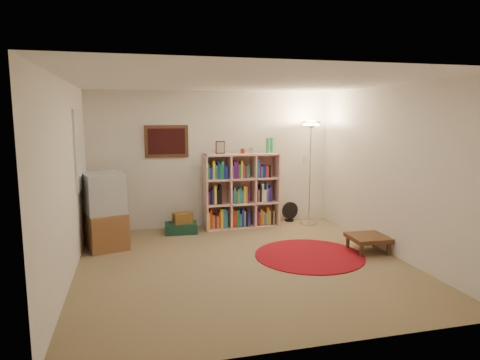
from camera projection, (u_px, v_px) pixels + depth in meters
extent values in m
cube|color=olive|center=(244.00, 265.00, 5.98)|extent=(4.50, 4.50, 0.02)
cube|color=white|center=(244.00, 81.00, 5.60)|extent=(4.50, 4.50, 0.02)
cube|color=silver|center=(213.00, 159.00, 7.96)|extent=(4.50, 0.02, 2.50)
cube|color=silver|center=(311.00, 212.00, 3.62)|extent=(4.50, 0.02, 2.50)
cube|color=silver|center=(66.00, 182.00, 5.24)|extent=(0.02, 4.50, 2.50)
cube|color=silver|center=(391.00, 171.00, 6.34)|extent=(0.02, 4.50, 2.50)
cube|color=#452918|center=(167.00, 141.00, 7.67)|extent=(0.78, 0.04, 0.58)
cube|color=#3C0C0C|center=(167.00, 141.00, 7.65)|extent=(0.66, 0.01, 0.46)
cube|color=white|center=(79.00, 150.00, 6.45)|extent=(0.03, 1.00, 1.20)
cube|color=beige|center=(306.00, 160.00, 8.39)|extent=(0.08, 0.01, 0.12)
cube|color=#FFBAAA|center=(242.00, 226.00, 7.97)|extent=(1.38, 0.40, 0.03)
cube|color=#FFBAAA|center=(242.00, 154.00, 7.77)|extent=(1.38, 0.40, 0.03)
cube|color=#FFBAAA|center=(206.00, 192.00, 7.70)|extent=(0.03, 0.39, 1.37)
cube|color=#FFBAAA|center=(276.00, 189.00, 8.03)|extent=(0.03, 0.39, 1.37)
cube|color=#FFBAAA|center=(239.00, 189.00, 8.05)|extent=(1.37, 0.02, 1.37)
cube|color=#FFBAAA|center=(229.00, 191.00, 7.81)|extent=(0.03, 0.37, 1.32)
cube|color=#FFBAAA|center=(254.00, 190.00, 7.92)|extent=(0.03, 0.37, 1.32)
cube|color=#FFBAAA|center=(242.00, 203.00, 7.90)|extent=(1.32, 0.38, 0.03)
cube|color=#FFBAAA|center=(242.00, 178.00, 7.83)|extent=(1.32, 0.38, 0.03)
cube|color=yellow|center=(208.00, 220.00, 7.75)|extent=(0.04, 0.16, 0.30)
cube|color=red|center=(211.00, 218.00, 7.76)|extent=(0.04, 0.16, 0.35)
cube|color=orange|center=(213.00, 221.00, 7.77)|extent=(0.04, 0.16, 0.24)
cube|color=#5D1B6E|center=(215.00, 221.00, 7.79)|extent=(0.04, 0.16, 0.24)
cube|color=orange|center=(217.00, 222.00, 7.80)|extent=(0.03, 0.16, 0.22)
cube|color=red|center=(219.00, 219.00, 7.80)|extent=(0.03, 0.16, 0.29)
cube|color=yellow|center=(221.00, 218.00, 7.81)|extent=(0.04, 0.16, 0.34)
cube|color=teal|center=(224.00, 218.00, 7.82)|extent=(0.04, 0.16, 0.35)
cube|color=teal|center=(226.00, 218.00, 7.83)|extent=(0.04, 0.16, 0.32)
cube|color=#5D1B6E|center=(208.00, 198.00, 7.69)|extent=(0.04, 0.16, 0.22)
cube|color=black|center=(210.00, 197.00, 7.70)|extent=(0.04, 0.16, 0.24)
cube|color=#1B24A5|center=(213.00, 196.00, 7.71)|extent=(0.03, 0.16, 0.29)
cube|color=yellow|center=(215.00, 195.00, 7.71)|extent=(0.04, 0.16, 0.33)
cube|color=black|center=(217.00, 197.00, 7.73)|extent=(0.04, 0.16, 0.25)
cube|color=black|center=(220.00, 194.00, 7.73)|extent=(0.05, 0.16, 0.34)
cube|color=#1B8945|center=(208.00, 172.00, 7.62)|extent=(0.04, 0.16, 0.27)
cube|color=#1B24A5|center=(211.00, 173.00, 7.64)|extent=(0.05, 0.16, 0.22)
cube|color=yellow|center=(213.00, 170.00, 7.64)|extent=(0.04, 0.16, 0.34)
cube|color=#1B8945|center=(216.00, 172.00, 7.66)|extent=(0.05, 0.16, 0.26)
cube|color=#1B24A5|center=(218.00, 171.00, 7.66)|extent=(0.03, 0.16, 0.31)
cube|color=#1B8945|center=(220.00, 172.00, 7.67)|extent=(0.03, 0.16, 0.28)
cube|color=#1B8945|center=(222.00, 170.00, 7.68)|extent=(0.05, 0.16, 0.33)
cube|color=#1B24A5|center=(224.00, 172.00, 7.69)|extent=(0.03, 0.16, 0.27)
cube|color=#1B24A5|center=(226.00, 173.00, 7.70)|extent=(0.04, 0.16, 0.23)
cube|color=red|center=(233.00, 217.00, 7.86)|extent=(0.04, 0.16, 0.34)
cube|color=red|center=(235.00, 218.00, 7.87)|extent=(0.04, 0.16, 0.31)
cube|color=#1B8945|center=(237.00, 218.00, 7.88)|extent=(0.04, 0.16, 0.31)
cube|color=teal|center=(240.00, 220.00, 7.90)|extent=(0.04, 0.16, 0.24)
cube|color=#1B24A5|center=(242.00, 217.00, 7.90)|extent=(0.04, 0.16, 0.32)
cube|color=#978552|center=(244.00, 218.00, 7.92)|extent=(0.03, 0.16, 0.28)
cube|color=black|center=(246.00, 217.00, 7.92)|extent=(0.04, 0.16, 0.32)
cube|color=#1B24A5|center=(248.00, 218.00, 7.94)|extent=(0.04, 0.16, 0.27)
cube|color=#5D1B6E|center=(232.00, 197.00, 7.80)|extent=(0.03, 0.16, 0.24)
cube|color=teal|center=(234.00, 195.00, 7.80)|extent=(0.03, 0.16, 0.29)
cube|color=#1B8945|center=(236.00, 197.00, 7.82)|extent=(0.03, 0.16, 0.22)
cube|color=#978552|center=(238.00, 196.00, 7.82)|extent=(0.03, 0.16, 0.26)
cube|color=teal|center=(240.00, 195.00, 7.83)|extent=(0.03, 0.16, 0.29)
cube|color=teal|center=(242.00, 196.00, 7.84)|extent=(0.05, 0.16, 0.23)
cube|color=yellow|center=(244.00, 194.00, 7.85)|extent=(0.03, 0.16, 0.31)
cube|color=orange|center=(246.00, 194.00, 7.86)|extent=(0.03, 0.16, 0.30)
cube|color=#5D1B6E|center=(247.00, 195.00, 7.87)|extent=(0.03, 0.16, 0.25)
cube|color=teal|center=(232.00, 172.00, 7.73)|extent=(0.03, 0.16, 0.24)
cube|color=#5D1B6E|center=(234.00, 170.00, 7.74)|extent=(0.04, 0.16, 0.33)
cube|color=#5D1B6E|center=(237.00, 170.00, 7.75)|extent=(0.05, 0.16, 0.31)
cube|color=#1B8945|center=(239.00, 172.00, 7.76)|extent=(0.04, 0.16, 0.26)
cube|color=yellow|center=(241.00, 170.00, 7.77)|extent=(0.03, 0.16, 0.33)
cube|color=red|center=(243.00, 170.00, 7.78)|extent=(0.03, 0.16, 0.30)
cube|color=#5D1B6E|center=(245.00, 172.00, 7.79)|extent=(0.04, 0.16, 0.24)
cube|color=#1B8945|center=(247.00, 171.00, 7.80)|extent=(0.04, 0.16, 0.26)
cube|color=#5D1B6E|center=(256.00, 216.00, 7.97)|extent=(0.04, 0.16, 0.33)
cube|color=red|center=(258.00, 218.00, 7.99)|extent=(0.03, 0.16, 0.26)
cube|color=#978552|center=(260.00, 217.00, 7.99)|extent=(0.03, 0.16, 0.30)
cube|color=orange|center=(262.00, 217.00, 8.00)|extent=(0.04, 0.16, 0.27)
cube|color=teal|center=(265.00, 218.00, 8.02)|extent=(0.04, 0.16, 0.23)
cube|color=orange|center=(267.00, 216.00, 8.02)|extent=(0.04, 0.16, 0.33)
cube|color=#978552|center=(269.00, 217.00, 8.04)|extent=(0.04, 0.16, 0.28)
cube|color=black|center=(271.00, 218.00, 8.05)|extent=(0.04, 0.16, 0.22)
cube|color=#978552|center=(273.00, 217.00, 8.06)|extent=(0.03, 0.16, 0.25)
cube|color=#5D1B6E|center=(256.00, 196.00, 7.91)|extent=(0.03, 0.16, 0.22)
cube|color=#978552|center=(258.00, 195.00, 7.92)|extent=(0.03, 0.16, 0.23)
cube|color=black|center=(260.00, 193.00, 7.92)|extent=(0.04, 0.16, 0.31)
cube|color=white|center=(262.00, 192.00, 7.93)|extent=(0.04, 0.16, 0.34)
cube|color=white|center=(264.00, 195.00, 7.95)|extent=(0.04, 0.16, 0.22)
cube|color=teal|center=(266.00, 192.00, 7.95)|extent=(0.03, 0.16, 0.35)
cube|color=#5D1B6E|center=(268.00, 194.00, 7.97)|extent=(0.04, 0.16, 0.25)
cube|color=#1B24A5|center=(270.00, 193.00, 7.97)|extent=(0.03, 0.16, 0.29)
cube|color=teal|center=(257.00, 169.00, 7.84)|extent=(0.05, 0.16, 0.34)
cube|color=#5D1B6E|center=(259.00, 169.00, 7.85)|extent=(0.03, 0.16, 0.31)
cube|color=teal|center=(261.00, 172.00, 7.87)|extent=(0.03, 0.16, 0.22)
cube|color=#1B24A5|center=(262.00, 171.00, 7.87)|extent=(0.03, 0.16, 0.24)
cube|color=#1B24A5|center=(264.00, 172.00, 7.88)|extent=(0.03, 0.16, 0.23)
cube|color=red|center=(266.00, 171.00, 7.89)|extent=(0.05, 0.16, 0.23)
cube|color=black|center=(269.00, 171.00, 7.90)|extent=(0.04, 0.16, 0.23)
cube|color=#452918|center=(220.00, 147.00, 7.67)|extent=(0.17, 0.02, 0.24)
cube|color=#A59B89|center=(220.00, 147.00, 7.66)|extent=(0.13, 0.01, 0.19)
cylinder|color=#B32B10|center=(243.00, 151.00, 7.76)|extent=(0.08, 0.08, 0.09)
cylinder|color=silver|center=(251.00, 150.00, 7.80)|extent=(0.07, 0.07, 0.11)
cylinder|color=#4AC279|center=(268.00, 146.00, 7.83)|extent=(0.08, 0.08, 0.27)
cylinder|color=#4AC279|center=(272.00, 145.00, 7.92)|extent=(0.08, 0.08, 0.27)
cylinder|color=silver|center=(309.00, 224.00, 8.16)|extent=(0.40, 0.40, 0.03)
cylinder|color=silver|center=(310.00, 176.00, 8.03)|extent=(0.03, 0.03, 1.82)
cone|color=silver|center=(311.00, 125.00, 7.89)|extent=(0.48, 0.48, 0.15)
cylinder|color=#FFD88C|center=(311.00, 125.00, 7.89)|extent=(0.39, 0.39, 0.02)
cylinder|color=black|center=(289.00, 220.00, 8.43)|extent=(0.21, 0.21, 0.03)
cylinder|color=black|center=(289.00, 216.00, 8.42)|extent=(0.04, 0.04, 0.14)
cylinder|color=black|center=(290.00, 210.00, 8.38)|extent=(0.34, 0.15, 0.33)
cube|color=brown|center=(105.00, 229.00, 6.75)|extent=(0.76, 0.93, 0.56)
cube|color=#B9BABE|center=(104.00, 193.00, 6.66)|extent=(0.72, 0.80, 0.61)
cube|color=black|center=(122.00, 191.00, 6.80)|extent=(0.18, 0.56, 0.51)
cube|color=black|center=(122.00, 191.00, 6.81)|extent=(0.15, 0.50, 0.45)
cube|color=#B9BABE|center=(110.00, 246.00, 6.60)|extent=(0.39, 0.35, 0.11)
cube|color=#14392A|center=(181.00, 228.00, 7.56)|extent=(0.58, 0.39, 0.18)
cube|color=brown|center=(183.00, 218.00, 7.53)|extent=(0.35, 0.28, 0.18)
cylinder|color=white|center=(220.00, 220.00, 8.05)|extent=(0.13, 0.13, 0.22)
cylinder|color=maroon|center=(309.00, 255.00, 6.33)|extent=(1.62, 1.62, 0.01)
cube|color=#452918|center=(368.00, 238.00, 6.49)|extent=(0.57, 0.57, 0.07)
cube|color=#452918|center=(361.00, 251.00, 6.25)|extent=(0.05, 0.05, 0.20)
cube|color=#452918|center=(389.00, 249.00, 6.34)|extent=(0.05, 0.05, 0.20)
cube|color=#452918|center=(348.00, 242.00, 6.67)|extent=(0.05, 0.05, 0.20)
cube|color=#452918|center=(374.00, 240.00, 6.77)|extent=(0.05, 0.05, 0.20)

